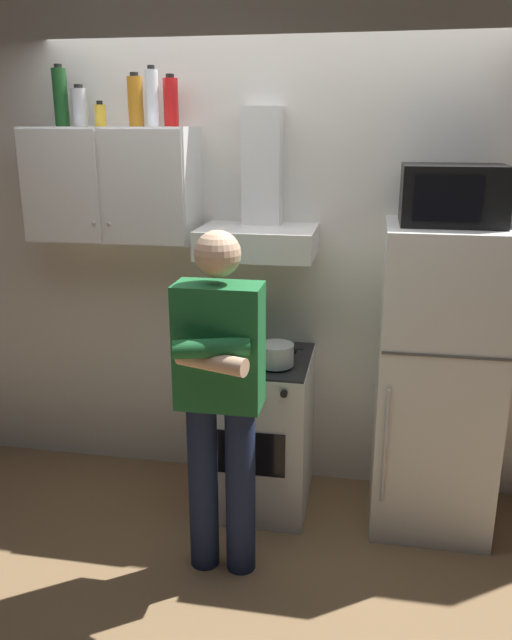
{
  "coord_description": "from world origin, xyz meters",
  "views": [
    {
      "loc": [
        0.53,
        -2.9,
        2.05
      ],
      "look_at": [
        0.0,
        0.0,
        1.15
      ],
      "focal_mm": 35.67,
      "sensor_mm": 36.0,
      "label": 1
    }
  ],
  "objects_px": {
    "stove_oven": "(255,430)",
    "bottle_vodka_clear": "(152,98)",
    "refrigerator": "(437,380)",
    "cooking_pot": "(276,354)",
    "bottle_wine_green": "(61,97)",
    "upper_cabinet": "(113,185)",
    "microwave": "(453,195)",
    "bottle_liquor_amber": "(135,101)",
    "range_hood": "(259,217)",
    "person_standing": "(220,395)",
    "bottle_soda_red": "(171,102)",
    "bottle_canister_steel": "(80,107)",
    "bottle_spice_jar": "(100,115)"
  },
  "relations": [
    {
      "from": "stove_oven",
      "to": "bottle_vodka_clear",
      "type": "distance_m",
      "value": 1.85
    },
    {
      "from": "refrigerator",
      "to": "stove_oven",
      "type": "bearing_deg",
      "value": -179.96
    },
    {
      "from": "cooking_pot",
      "to": "bottle_wine_green",
      "type": "xyz_separation_m",
      "value": [
        -1.2,
        0.26,
        1.27
      ]
    },
    {
      "from": "upper_cabinet",
      "to": "microwave",
      "type": "xyz_separation_m",
      "value": [
        1.75,
        -0.11,
        -0.01
      ]
    },
    {
      "from": "microwave",
      "to": "bottle_vodka_clear",
      "type": "xyz_separation_m",
      "value": [
        -1.5,
        0.1,
        0.45
      ]
    },
    {
      "from": "cooking_pot",
      "to": "bottle_vodka_clear",
      "type": "xyz_separation_m",
      "value": [
        -0.68,
        0.24,
        1.26
      ]
    },
    {
      "from": "stove_oven",
      "to": "bottle_liquor_amber",
      "type": "bearing_deg",
      "value": 167.95
    },
    {
      "from": "range_hood",
      "to": "person_standing",
      "type": "xyz_separation_m",
      "value": [
        -0.05,
        -0.73,
        -0.7
      ]
    },
    {
      "from": "bottle_soda_red",
      "to": "range_hood",
      "type": "bearing_deg",
      "value": -3.91
    },
    {
      "from": "range_hood",
      "to": "bottle_soda_red",
      "type": "xyz_separation_m",
      "value": [
        -0.47,
        0.03,
        0.57
      ]
    },
    {
      "from": "bottle_soda_red",
      "to": "bottle_vodka_clear",
      "type": "bearing_deg",
      "value": -154.3
    },
    {
      "from": "range_hood",
      "to": "bottle_wine_green",
      "type": "height_order",
      "value": "bottle_wine_green"
    },
    {
      "from": "bottle_liquor_amber",
      "to": "bottle_vodka_clear",
      "type": "bearing_deg",
      "value": -12.25
    },
    {
      "from": "bottle_canister_steel",
      "to": "bottle_wine_green",
      "type": "relative_size",
      "value": 0.68
    },
    {
      "from": "bottle_vodka_clear",
      "to": "stove_oven",
      "type": "bearing_deg",
      "value": -12.02
    },
    {
      "from": "bottle_wine_green",
      "to": "bottle_spice_jar",
      "type": "relative_size",
      "value": 2.42
    },
    {
      "from": "microwave",
      "to": "upper_cabinet",
      "type": "bearing_deg",
      "value": 176.52
    },
    {
      "from": "stove_oven",
      "to": "bottle_wine_green",
      "type": "distance_m",
      "value": 2.07
    },
    {
      "from": "microwave",
      "to": "bottle_vodka_clear",
      "type": "height_order",
      "value": "bottle_vodka_clear"
    },
    {
      "from": "stove_oven",
      "to": "range_hood",
      "type": "xyz_separation_m",
      "value": [
        0.0,
        0.13,
        1.16
      ]
    },
    {
      "from": "range_hood",
      "to": "bottle_canister_steel",
      "type": "height_order",
      "value": "bottle_canister_steel"
    },
    {
      "from": "stove_oven",
      "to": "refrigerator",
      "type": "distance_m",
      "value": 1.02
    },
    {
      "from": "stove_oven",
      "to": "bottle_wine_green",
      "type": "bearing_deg",
      "value": 172.32
    },
    {
      "from": "bottle_wine_green",
      "to": "bottle_vodka_clear",
      "type": "xyz_separation_m",
      "value": [
        0.51,
        -0.03,
        -0.01
      ]
    },
    {
      "from": "range_hood",
      "to": "bottle_liquor_amber",
      "type": "relative_size",
      "value": 2.84
    },
    {
      "from": "cooking_pot",
      "to": "bottle_canister_steel",
      "type": "distance_m",
      "value": 1.65
    },
    {
      "from": "upper_cabinet",
      "to": "bottle_canister_steel",
      "type": "height_order",
      "value": "bottle_canister_steel"
    },
    {
      "from": "range_hood",
      "to": "refrigerator",
      "type": "height_order",
      "value": "range_hood"
    },
    {
      "from": "upper_cabinet",
      "to": "person_standing",
      "type": "relative_size",
      "value": 0.55
    },
    {
      "from": "microwave",
      "to": "bottle_soda_red",
      "type": "height_order",
      "value": "bottle_soda_red"
    },
    {
      "from": "upper_cabinet",
      "to": "range_hood",
      "type": "relative_size",
      "value": 1.2
    },
    {
      "from": "range_hood",
      "to": "bottle_vodka_clear",
      "type": "relative_size",
      "value": 2.55
    },
    {
      "from": "person_standing",
      "to": "bottle_canister_steel",
      "type": "xyz_separation_m",
      "value": [
        -0.91,
        0.74,
        1.25
      ]
    },
    {
      "from": "person_standing",
      "to": "bottle_vodka_clear",
      "type": "distance_m",
      "value": 1.56
    },
    {
      "from": "cooking_pot",
      "to": "bottle_soda_red",
      "type": "xyz_separation_m",
      "value": [
        -0.6,
        0.28,
        1.24
      ]
    },
    {
      "from": "upper_cabinet",
      "to": "refrigerator",
      "type": "height_order",
      "value": "upper_cabinet"
    },
    {
      "from": "bottle_vodka_clear",
      "to": "bottle_liquor_amber",
      "type": "bearing_deg",
      "value": 167.75
    },
    {
      "from": "cooking_pot",
      "to": "bottle_wine_green",
      "type": "distance_m",
      "value": 1.76
    },
    {
      "from": "range_hood",
      "to": "refrigerator",
      "type": "distance_m",
      "value": 1.25
    },
    {
      "from": "upper_cabinet",
      "to": "cooking_pot",
      "type": "height_order",
      "value": "upper_cabinet"
    },
    {
      "from": "refrigerator",
      "to": "person_standing",
      "type": "xyz_separation_m",
      "value": [
        -1.0,
        -0.61,
        0.1
      ]
    },
    {
      "from": "bottle_liquor_amber",
      "to": "upper_cabinet",
      "type": "bearing_deg",
      "value": -174.52
    },
    {
      "from": "range_hood",
      "to": "bottle_vodka_clear",
      "type": "height_order",
      "value": "bottle_vodka_clear"
    },
    {
      "from": "person_standing",
      "to": "bottle_liquor_amber",
      "type": "xyz_separation_m",
      "value": [
        -0.6,
        0.75,
        1.27
      ]
    },
    {
      "from": "stove_oven",
      "to": "microwave",
      "type": "xyz_separation_m",
      "value": [
        0.95,
        0.02,
        1.31
      ]
    },
    {
      "from": "refrigerator",
      "to": "bottle_spice_jar",
      "type": "bearing_deg",
      "value": 175.85
    },
    {
      "from": "bottle_spice_jar",
      "to": "microwave",
      "type": "bearing_deg",
      "value": -3.56
    },
    {
      "from": "range_hood",
      "to": "bottle_canister_steel",
      "type": "distance_m",
      "value": 1.11
    },
    {
      "from": "person_standing",
      "to": "upper_cabinet",
      "type": "bearing_deg",
      "value": 135.74
    },
    {
      "from": "stove_oven",
      "to": "upper_cabinet",
      "type": "bearing_deg",
      "value": 171.1
    }
  ]
}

